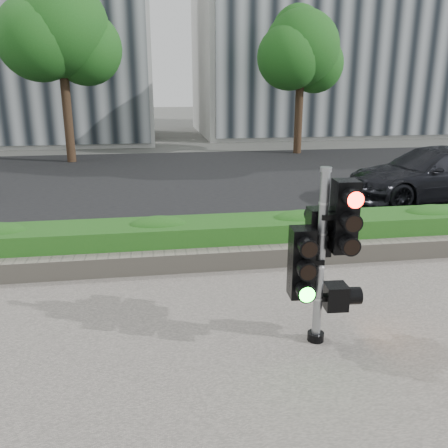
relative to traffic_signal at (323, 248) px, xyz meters
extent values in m
plane|color=#51514C|center=(-0.72, 0.67, -1.26)|extent=(120.00, 120.00, 0.00)
cube|color=black|center=(-0.72, 10.67, -1.25)|extent=(60.00, 13.00, 0.02)
cube|color=gray|center=(-0.72, 3.82, -1.20)|extent=(60.00, 0.25, 0.12)
cube|color=gray|center=(-0.72, 2.57, -1.06)|extent=(12.00, 0.32, 0.34)
cube|color=#44962E|center=(-0.72, 3.22, -0.89)|extent=(12.00, 1.00, 0.68)
cube|color=#B7B7B2|center=(10.28, 25.67, 4.74)|extent=(18.00, 10.00, 12.00)
cylinder|color=black|center=(-5.22, 15.17, 0.76)|extent=(0.36, 0.36, 4.03)
sphere|color=#1A4C15|center=(-5.22, 15.17, 3.93)|extent=(3.74, 3.74, 3.74)
sphere|color=#1A4C15|center=(-4.35, 15.53, 3.21)|extent=(2.88, 2.88, 2.88)
sphere|color=#1A4C15|center=(-5.94, 14.74, 3.49)|extent=(3.17, 3.17, 3.17)
sphere|color=#1A4C15|center=(-5.22, 15.89, 4.79)|extent=(2.59, 2.59, 2.59)
cylinder|color=black|center=(4.78, 16.17, 0.53)|extent=(0.36, 0.36, 3.58)
sphere|color=#1A4C15|center=(4.78, 16.17, 3.35)|extent=(3.33, 3.33, 3.33)
sphere|color=#1A4C15|center=(5.55, 16.49, 2.71)|extent=(2.56, 2.56, 2.56)
sphere|color=#1A4C15|center=(4.14, 15.79, 2.97)|extent=(2.82, 2.82, 2.82)
sphere|color=#1A4C15|center=(4.78, 16.81, 4.12)|extent=(2.30, 2.30, 2.30)
cylinder|color=black|center=(-0.03, -0.03, -1.17)|extent=(0.21, 0.21, 0.11)
cylinder|color=gray|center=(-0.03, -0.03, -0.14)|extent=(0.11, 0.11, 2.17)
cylinder|color=gray|center=(-0.03, -0.03, 0.97)|extent=(0.14, 0.14, 0.05)
cube|color=#FF1107|center=(0.21, -0.08, 0.41)|extent=(0.29, 0.29, 0.87)
cube|color=#14E51E|center=(-0.28, -0.05, -0.15)|extent=(0.29, 0.29, 0.87)
cube|color=black|center=(0.01, 0.21, 0.15)|extent=(0.29, 0.29, 0.59)
cube|color=orange|center=(0.20, -0.01, -0.65)|extent=(0.29, 0.29, 0.32)
imported|color=black|center=(5.74, 6.84, -0.52)|extent=(5.14, 2.53, 1.44)
camera|label=1|loc=(-2.01, -5.14, 1.92)|focal=38.00mm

